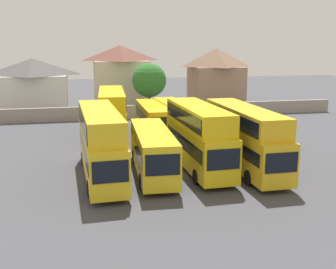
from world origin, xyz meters
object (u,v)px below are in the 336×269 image
bus_5 (112,111)px  tree_left_of_lot (149,80)px  house_terrace_left (34,84)px  bus_2 (153,149)px  bus_6 (153,118)px  bus_7 (175,116)px  bus_3 (199,134)px  bus_4 (244,135)px  house_terrace_centre (121,76)px  bus_1 (101,140)px  house_terrace_right (216,77)px

bus_5 → tree_left_of_lot: bearing=158.1°
house_terrace_left → bus_2: bearing=-70.8°
bus_6 → bus_7: (2.43, -0.02, 0.08)m
bus_3 → house_terrace_left: bearing=-156.7°
bus_4 → bus_5: size_ratio=1.01×
bus_6 → bus_7: 2.43m
bus_6 → bus_7: size_ratio=0.98×
house_terrace_centre → bus_4: bearing=-79.5°
bus_2 → bus_7: size_ratio=1.01×
bus_3 → bus_5: (-5.66, 13.04, -0.07)m
bus_2 → bus_4: (7.24, -0.04, 0.80)m
bus_4 → house_terrace_left: size_ratio=1.19×
bus_1 → house_terrace_centre: size_ratio=1.24×
bus_7 → tree_left_of_lot: size_ratio=1.45×
bus_2 → bus_5: 13.68m
bus_2 → house_terrace_centre: house_terrace_centre is taller
bus_7 → house_terrace_left: house_terrace_left is taller
bus_2 → bus_6: bus_2 is taller
tree_left_of_lot → house_terrace_left: bearing=154.8°
bus_2 → tree_left_of_lot: bearing=173.9°
bus_7 → house_terrace_centre: 20.78m
house_terrace_left → house_terrace_centre: house_terrace_centre is taller
house_terrace_centre → house_terrace_right: bearing=-2.5°
bus_4 → bus_3: bearing=-99.2°
bus_3 → tree_left_of_lot: tree_left_of_lot is taller
bus_4 → bus_6: size_ratio=1.18×
bus_1 → bus_3: size_ratio=1.11×
bus_3 → bus_6: bus_3 is taller
bus_1 → bus_6: bearing=152.9°
bus_5 → tree_left_of_lot: (6.09, 12.73, 2.03)m
bus_4 → bus_7: bearing=-170.8°
bus_1 → house_terrace_right: (19.79, 33.11, 1.76)m
bus_4 → bus_2: bearing=-91.1°
bus_4 → bus_5: (-9.21, 13.56, 0.02)m
bus_5 → bus_4: bearing=37.8°
bus_2 → house_terrace_left: (-11.77, 33.73, 1.94)m
bus_1 → tree_left_of_lot: (7.94, 26.20, 1.95)m
bus_1 → house_terrace_centre: 34.15m
bus_7 → house_terrace_left: 26.18m
bus_5 → tree_left_of_lot: tree_left_of_lot is taller
bus_3 → bus_7: (1.14, 13.10, -0.88)m
bus_3 → house_terrace_centre: house_terrace_centre is taller
bus_6 → house_terrace_centre: (-1.41, 20.20, 2.93)m
house_terrace_left → house_terrace_centre: (12.76, 0.07, 0.93)m
house_terrace_left → house_terrace_centre: 12.80m
bus_1 → bus_3: (7.51, 0.43, -0.00)m
bus_1 → tree_left_of_lot: 27.44m
bus_6 → bus_5: bearing=-88.3°
bus_2 → tree_left_of_lot: (4.13, 26.25, 2.84)m
tree_left_of_lot → bus_4: bearing=-83.2°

